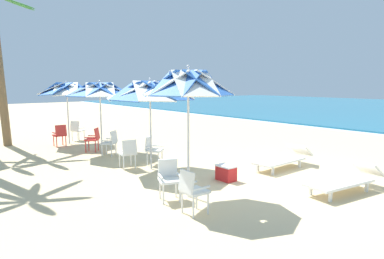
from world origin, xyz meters
name	(u,v)px	position (x,y,z in m)	size (l,w,h in m)	color
ground_plane	(286,180)	(0.00, 0.00, 0.00)	(80.00, 80.00, 0.00)	beige
beach_umbrella_0	(188,85)	(-0.57, -2.76, 2.44)	(1.97, 1.97, 2.85)	silver
plastic_chair_0	(169,177)	(-0.68, -3.20, 0.50)	(0.60, 0.58, 0.87)	white
plastic_chair_1	(192,189)	(0.27, -3.34, 0.50)	(0.45, 0.48, 0.87)	white
beach_umbrella_1	(150,91)	(-3.14, -2.10, 2.25)	(2.55, 2.55, 2.62)	silver
plastic_chair_2	(152,148)	(-3.59, -1.77, 0.50)	(0.63, 0.62, 0.87)	white
plastic_chair_3	(128,152)	(-3.58, -2.60, 0.50)	(0.52, 0.49, 0.87)	white
beach_umbrella_2	(100,90)	(-6.17, -2.25, 2.24)	(2.41, 2.41, 2.58)	silver
plastic_chair_4	(111,141)	(-5.54, -2.21, 0.50)	(0.63, 0.63, 0.87)	white
plastic_chair_5	(94,138)	(-6.61, -2.37, 0.50)	(0.63, 0.63, 0.87)	red
beach_umbrella_3	(67,89)	(-8.75, -2.52, 2.22)	(2.30, 2.30, 2.57)	silver
plastic_chair_6	(60,134)	(-8.38, -2.99, 0.50)	(0.47, 0.45, 0.87)	red
plastic_chair_7	(77,129)	(-9.30, -1.98, 0.50)	(0.61, 0.62, 0.87)	white
sun_lounger_0	(345,180)	(1.43, 0.23, 0.28)	(0.93, 2.21, 0.62)	white
sun_lounger_1	(284,159)	(-0.78, 0.97, 0.28)	(0.65, 2.15, 0.62)	white
cooler_box	(226,173)	(-0.94, -1.24, 0.20)	(0.50, 0.34, 0.40)	red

